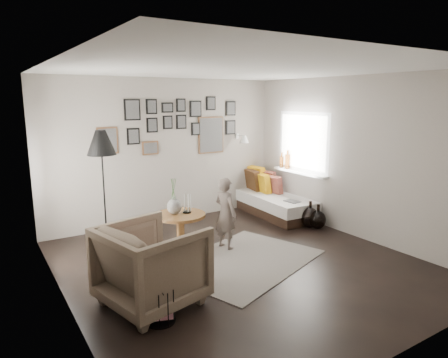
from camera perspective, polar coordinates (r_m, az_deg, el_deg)
ground at (r=5.63m, az=2.35°, el=-11.95°), size 4.80×4.80×0.00m
wall_back at (r=7.33m, az=-8.34°, el=3.96°), size 4.50×0.00×4.50m
wall_front at (r=3.61m, az=24.85°, el=-4.61°), size 4.50×0.00×4.50m
wall_left at (r=4.40m, az=-22.35°, el=-1.68°), size 0.00×4.80×4.80m
wall_right at (r=6.79m, az=18.28°, el=2.91°), size 0.00×4.80×4.80m
ceiling at (r=5.19m, az=2.59°, el=15.45°), size 4.80×4.80×0.00m
door_left at (r=5.62m, az=-24.23°, el=-1.77°), size 0.00×2.14×2.14m
window_right at (r=7.70m, az=10.05°, el=1.48°), size 0.15×1.32×1.30m
gallery_wall at (r=7.40m, az=-6.33°, el=7.52°), size 2.74×0.03×1.08m
wall_sconce at (r=7.85m, az=2.86°, el=5.74°), size 0.18×0.36×0.16m
rug at (r=5.69m, az=2.78°, el=-11.64°), size 2.49×2.10×0.01m
pedestal_table at (r=5.98m, az=-6.22°, el=-7.83°), size 0.74×0.74×0.58m
vase at (r=5.83m, az=-7.11°, el=-3.48°), size 0.21×0.21×0.53m
candles at (r=5.90m, az=-5.35°, el=-3.55°), size 0.13×0.13×0.28m
daybed at (r=7.87m, az=6.86°, el=-3.10°), size 0.87×1.86×0.87m
magazine_on_daybed at (r=7.34m, az=9.71°, el=-3.15°), size 0.23×0.29×0.01m
armchair at (r=4.51m, az=-10.26°, el=-11.97°), size 1.20×1.18×0.91m
armchair_cushion at (r=4.55m, az=-10.15°, el=-11.41°), size 0.49×0.50×0.19m
floor_lamp at (r=6.02m, az=-17.12°, el=4.36°), size 0.42×0.42×1.79m
magazine_basket at (r=4.28m, az=-9.08°, el=-17.37°), size 0.33×0.33×0.36m
demijohn_large at (r=7.20m, az=12.17°, el=-5.39°), size 0.32×0.32×0.48m
demijohn_small at (r=7.18m, az=13.25°, el=-5.67°), size 0.28×0.28×0.44m
child at (r=6.00m, az=0.23°, el=-4.94°), size 0.34×0.44×1.09m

